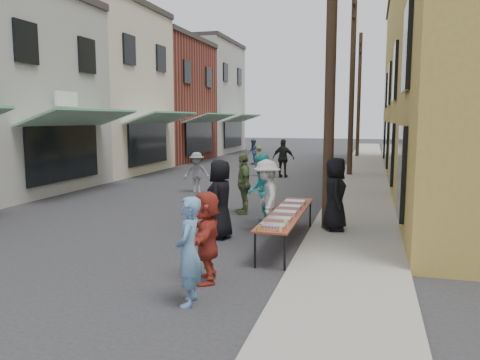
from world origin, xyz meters
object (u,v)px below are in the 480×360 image
Objects in this scene: guest_front_c at (261,190)px; server at (335,194)px; catering_tray_sausage at (272,226)px; guest_front_a at (220,199)px; serving_table at (287,214)px; utility_pole_mid at (352,85)px; utility_pole_near at (331,51)px; utility_pole_far at (359,96)px.

server is (1.98, -0.38, 0.04)m from guest_front_c.
catering_tray_sausage is at bearing 155.04° from server.
catering_tray_sausage is at bearing 43.34° from guest_front_a.
utility_pole_mid is at bearing 86.73° from serving_table.
utility_pole_near is 2.25× the size of serving_table.
utility_pole_near is 3.50m from server.
utility_pole_mid is at bearing 161.94° from guest_front_c.
server is (2.62, 1.15, 0.06)m from guest_front_a.
guest_front_a reaches higher than catering_tray_sausage.
utility_pole_near reaches higher than guest_front_a.
utility_pole_far is 25.67m from guest_front_a.
utility_pole_mid is 13.98m from guest_front_a.
catering_tray_sausage is 3.10m from server.
guest_front_a is 1.05× the size of server.
guest_front_c is 2.02m from server.
utility_pole_far reaches higher than serving_table.
catering_tray_sausage is 2.44m from guest_front_a.
utility_pole_mid is 12.65m from server.
utility_pole_far reaches higher than guest_front_a.
catering_tray_sausage is (-0.00, -1.65, 0.08)m from serving_table.
utility_pole_mid reaches higher than serving_table.
serving_table is (-0.77, -13.44, -3.79)m from utility_pole_mid.
guest_front_c is (-1.77, -23.77, -3.53)m from utility_pole_far.
utility_pole_mid is at bearing -90.00° from utility_pole_far.
catering_tray_sausage is 3.48m from guest_front_c.
guest_front_c is (-1.01, 3.32, 0.18)m from catering_tray_sausage.
utility_pole_near reaches higher than guest_front_c.
utility_pole_mid reaches higher than guest_front_c.
catering_tray_sausage is (-0.77, -3.09, -3.71)m from utility_pole_near.
utility_pole_far is at bearing 88.38° from catering_tray_sausage.
utility_pole_mid reaches higher than guest_front_a.
catering_tray_sausage is (-0.77, -15.09, -3.71)m from utility_pole_mid.
serving_table is at bearing -93.27° from utility_pole_mid.
catering_tray_sausage is at bearing -103.93° from utility_pole_near.
guest_front_a reaches higher than serving_table.
utility_pole_near is 24.00m from utility_pole_far.
utility_pole_near is 1.00× the size of utility_pole_far.
utility_pole_near is at bearing -90.00° from utility_pole_mid.
utility_pole_far is 2.25× the size of serving_table.
utility_pole_near is at bearing -90.00° from utility_pole_far.
serving_table is at bearing 136.36° from server.
utility_pole_near is 12.00m from utility_pole_mid.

